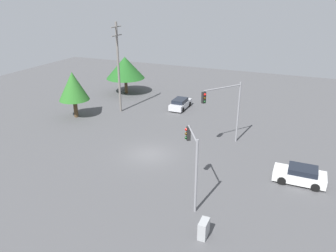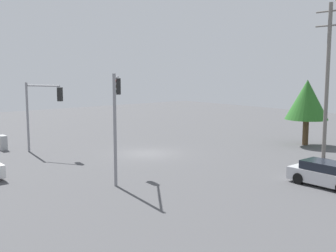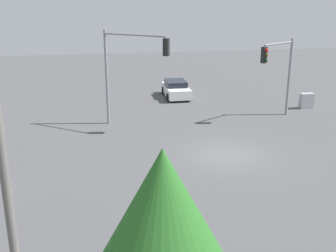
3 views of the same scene
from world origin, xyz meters
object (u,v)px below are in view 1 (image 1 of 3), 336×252
at_px(sedan_white, 300,175).
at_px(traffic_signal_main, 193,155).
at_px(sedan_silver, 180,104).
at_px(traffic_signal_cross, 225,104).
at_px(electrical_cabinet, 204,229).

distance_m(sedan_white, traffic_signal_main, 9.74).
bearing_deg(sedan_silver, traffic_signal_cross, -48.26).
xyz_separation_m(sedan_silver, traffic_signal_cross, (9.02, 8.05, 3.69)).
xyz_separation_m(sedan_silver, electrical_cabinet, (22.66, 10.34, -0.07)).
distance_m(traffic_signal_main, traffic_signal_cross, 10.26).
relative_size(sedan_white, electrical_cabinet, 3.42).
bearing_deg(traffic_signal_main, electrical_cabinet, -179.62).
height_order(traffic_signal_main, traffic_signal_cross, traffic_signal_cross).
height_order(sedan_silver, traffic_signal_cross, traffic_signal_cross).
xyz_separation_m(sedan_silver, traffic_signal_main, (19.27, 8.33, 3.10)).
bearing_deg(sedan_white, traffic_signal_main, 128.76).
distance_m(traffic_signal_cross, electrical_cabinet, 14.33).
height_order(sedan_silver, electrical_cabinet, sedan_silver).
height_order(sedan_white, traffic_signal_cross, traffic_signal_cross).
xyz_separation_m(sedan_white, traffic_signal_cross, (-4.46, -7.48, 3.67)).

